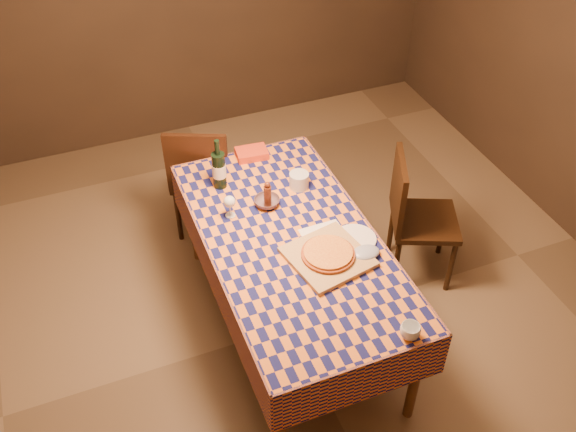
{
  "coord_description": "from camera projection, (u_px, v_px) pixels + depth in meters",
  "views": [
    {
      "loc": [
        -0.99,
        -2.44,
        3.24
      ],
      "look_at": [
        0.0,
        0.05,
        0.9
      ],
      "focal_mm": 40.0,
      "sensor_mm": 36.0,
      "label": 1
    }
  ],
  "objects": [
    {
      "name": "wine_bottle",
      "position": [
        219.0,
        169.0,
        3.89
      ],
      "size": [
        0.09,
        0.09,
        0.34
      ],
      "color": "black",
      "rests_on": "dining_table"
    },
    {
      "name": "pepper_mill",
      "position": [
        268.0,
        196.0,
        3.76
      ],
      "size": [
        0.06,
        0.06,
        0.19
      ],
      "color": "#4F2212",
      "rests_on": "dining_table"
    },
    {
      "name": "chair_right",
      "position": [
        413.0,
        213.0,
        4.16
      ],
      "size": [
        0.56,
        0.56,
        0.93
      ],
      "color": "black",
      "rests_on": "ground"
    },
    {
      "name": "pizza",
      "position": [
        328.0,
        253.0,
        3.46
      ],
      "size": [
        0.39,
        0.39,
        0.03
      ],
      "color": "#8E3B17",
      "rests_on": "cutting_board"
    },
    {
      "name": "chair_far",
      "position": [
        201.0,
        175.0,
        4.46
      ],
      "size": [
        0.56,
        0.56,
        0.93
      ],
      "color": "black",
      "rests_on": "ground"
    },
    {
      "name": "room",
      "position": [
        292.0,
        155.0,
        3.23
      ],
      "size": [
        5.0,
        5.1,
        2.7
      ],
      "color": "brown",
      "rests_on": "ground"
    },
    {
      "name": "flour_bag",
      "position": [
        366.0,
        253.0,
        3.49
      ],
      "size": [
        0.18,
        0.16,
        0.05
      ],
      "primitive_type": "ellipsoid",
      "rotation": [
        0.0,
        0.0,
        0.3
      ],
      "color": "#909CB8",
      "rests_on": "dining_table"
    },
    {
      "name": "white_plate",
      "position": [
        355.0,
        239.0,
        3.6
      ],
      "size": [
        0.28,
        0.28,
        0.01
      ],
      "primitive_type": "cylinder",
      "rotation": [
        0.0,
        0.0,
        -0.2
      ],
      "color": "white",
      "rests_on": "dining_table"
    },
    {
      "name": "deli_tub",
      "position": [
        299.0,
        180.0,
        3.93
      ],
      "size": [
        0.13,
        0.13,
        0.1
      ],
      "primitive_type": "cylinder",
      "rotation": [
        0.0,
        0.0,
        -0.07
      ],
      "color": "silver",
      "rests_on": "dining_table"
    },
    {
      "name": "tumbler",
      "position": [
        410.0,
        331.0,
        3.06
      ],
      "size": [
        0.12,
        0.12,
        0.08
      ],
      "primitive_type": "imported",
      "rotation": [
        0.0,
        0.0,
        -0.25
      ],
      "color": "white",
      "rests_on": "dining_table"
    },
    {
      "name": "cutting_board",
      "position": [
        328.0,
        257.0,
        3.48
      ],
      "size": [
        0.47,
        0.47,
        0.03
      ],
      "primitive_type": "cube",
      "rotation": [
        0.0,
        0.0,
        0.2
      ],
      "color": "tan",
      "rests_on": "dining_table"
    },
    {
      "name": "flour_patch",
      "position": [
        324.0,
        235.0,
        3.63
      ],
      "size": [
        0.24,
        0.19,
        0.0
      ],
      "primitive_type": "cube",
      "rotation": [
        0.0,
        0.0,
        0.02
      ],
      "color": "white",
      "rests_on": "dining_table"
    },
    {
      "name": "takeout_container",
      "position": [
        252.0,
        153.0,
        4.19
      ],
      "size": [
        0.21,
        0.16,
        0.05
      ],
      "primitive_type": "cube",
      "rotation": [
        0.0,
        0.0,
        -0.09
      ],
      "color": "red",
      "rests_on": "dining_table"
    },
    {
      "name": "dining_table",
      "position": [
        291.0,
        249.0,
        3.66
      ],
      "size": [
        0.94,
        1.84,
        0.77
      ],
      "color": "brown",
      "rests_on": "ground"
    },
    {
      "name": "bowl",
      "position": [
        267.0,
        202.0,
        3.81
      ],
      "size": [
        0.18,
        0.18,
        0.05
      ],
      "primitive_type": "imported",
      "rotation": [
        0.0,
        0.0,
        0.17
      ],
      "color": "#5C454D",
      "rests_on": "dining_table"
    },
    {
      "name": "wine_glass",
      "position": [
        229.0,
        202.0,
        3.69
      ],
      "size": [
        0.07,
        0.07,
        0.14
      ],
      "color": "white",
      "rests_on": "dining_table"
    }
  ]
}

